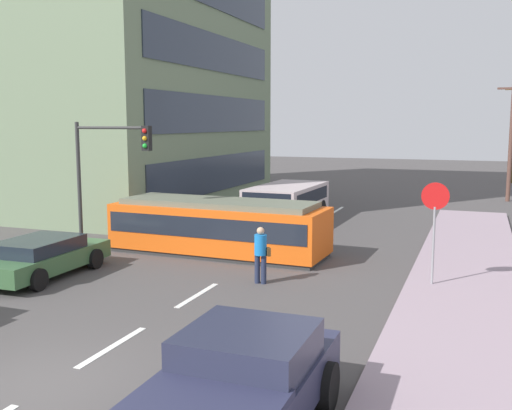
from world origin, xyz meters
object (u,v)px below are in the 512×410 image
(stop_sign, at_px, (435,212))
(traffic_light_mast, at_px, (108,161))
(pickup_truck_parked, at_px, (235,391))
(parked_sedan_mid, at_px, (41,256))
(city_bus, at_px, (287,201))
(streetcar_tram, at_px, (219,226))
(utility_pole_far, at_px, (511,137))
(pedestrian_crossing, at_px, (261,252))

(stop_sign, relative_size, traffic_light_mast, 0.61)
(traffic_light_mast, bearing_deg, pickup_truck_parked, -48.07)
(pickup_truck_parked, bearing_deg, parked_sedan_mid, 144.01)
(city_bus, distance_m, pickup_truck_parked, 19.54)
(streetcar_tram, height_order, stop_sign, stop_sign)
(city_bus, height_order, utility_pole_far, utility_pole_far)
(pickup_truck_parked, height_order, utility_pole_far, utility_pole_far)
(stop_sign, bearing_deg, streetcar_tram, 164.88)
(pickup_truck_parked, bearing_deg, stop_sign, 77.75)
(streetcar_tram, height_order, traffic_light_mast, traffic_light_mast)
(stop_sign, xyz_separation_m, traffic_light_mast, (-11.07, 0.54, 1.12))
(pickup_truck_parked, bearing_deg, utility_pole_far, 81.05)
(city_bus, relative_size, parked_sedan_mid, 1.21)
(streetcar_tram, distance_m, pickup_truck_parked, 12.75)
(pickup_truck_parked, distance_m, utility_pole_far, 31.17)
(pedestrian_crossing, xyz_separation_m, pickup_truck_parked, (2.66, -8.29, -0.15))
(pickup_truck_parked, distance_m, stop_sign, 9.82)
(streetcar_tram, relative_size, utility_pole_far, 1.08)
(parked_sedan_mid, distance_m, traffic_light_mast, 4.31)
(pickup_truck_parked, bearing_deg, traffic_light_mast, 131.93)
(parked_sedan_mid, xyz_separation_m, utility_pole_far, (14.01, 23.98, 3.17))
(streetcar_tram, relative_size, traffic_light_mast, 1.68)
(city_bus, relative_size, stop_sign, 1.91)
(utility_pole_far, bearing_deg, streetcar_tram, -118.26)
(traffic_light_mast, bearing_deg, pedestrian_crossing, -15.28)
(city_bus, bearing_deg, pedestrian_crossing, -76.32)
(stop_sign, bearing_deg, utility_pole_far, 82.55)
(pickup_truck_parked, bearing_deg, city_bus, 105.50)
(pedestrian_crossing, bearing_deg, streetcar_tram, 130.88)
(city_bus, bearing_deg, streetcar_tram, -91.82)
(pickup_truck_parked, xyz_separation_m, parked_sedan_mid, (-9.18, 6.67, -0.17))
(traffic_light_mast, relative_size, utility_pole_far, 0.65)
(streetcar_tram, bearing_deg, city_bus, 88.18)
(streetcar_tram, xyz_separation_m, pickup_truck_parked, (5.45, -11.53, -0.20))
(streetcar_tram, xyz_separation_m, utility_pole_far, (10.28, 19.12, 2.80))
(streetcar_tram, distance_m, pedestrian_crossing, 4.27)
(city_bus, relative_size, utility_pole_far, 0.76)
(parked_sedan_mid, xyz_separation_m, stop_sign, (11.24, 2.83, 1.57))
(pedestrian_crossing, bearing_deg, city_bus, 103.68)
(streetcar_tram, distance_m, parked_sedan_mid, 6.13)
(pedestrian_crossing, distance_m, traffic_light_mast, 7.00)
(parked_sedan_mid, height_order, traffic_light_mast, traffic_light_mast)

